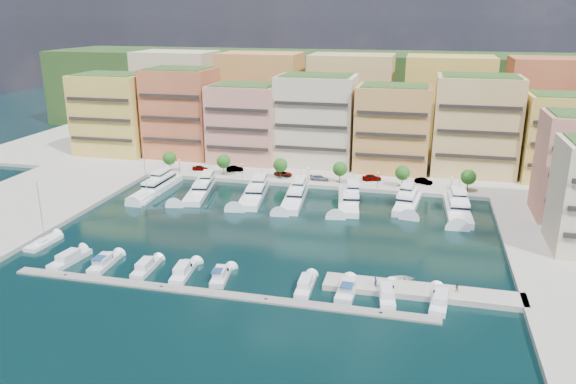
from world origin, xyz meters
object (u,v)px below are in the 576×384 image
at_px(tree_3, 340,169).
at_px(yacht_3, 295,196).
at_px(lamppost_0, 179,164).
at_px(yacht_1, 201,189).
at_px(cruiser_0, 70,259).
at_px(person_0, 376,281).
at_px(yacht_0, 157,186).
at_px(car_3, 319,178).
at_px(person_1, 457,287).
at_px(cruiser_6, 306,286).
at_px(cruiser_8, 387,295).
at_px(tree_2, 280,165).
at_px(lamppost_3, 378,177).
at_px(cruiser_4, 221,276).
at_px(tree_0, 169,158).
at_px(yacht_2, 255,192).
at_px(car_5, 423,181).
at_px(lamppost_2, 308,173).
at_px(car_2, 283,174).
at_px(tree_1, 224,162).
at_px(lamppost_4, 452,182).
at_px(cruiser_7, 347,290).
at_px(sailboat_2, 146,199).
at_px(cruiser_9, 440,301).
at_px(car_0, 200,168).
at_px(yacht_5, 407,201).
at_px(car_1, 235,169).
at_px(cruiser_2, 146,268).
at_px(tree_5, 468,177).
at_px(sailboat_0, 44,243).
at_px(tree_4, 403,173).
at_px(lamppost_1, 242,168).
at_px(cruiser_1, 104,263).
at_px(car_4, 372,177).
at_px(yacht_4, 349,200).
at_px(tender_1, 406,278).
at_px(yacht_6, 457,207).

xyz_separation_m(tree_3, yacht_3, (-8.68, -13.90, -3.53)).
xyz_separation_m(lamppost_0, yacht_1, (10.85, -11.74, -2.73)).
distance_m(cruiser_0, person_0, 55.37).
distance_m(yacht_0, car_3, 42.10).
bearing_deg(person_1, cruiser_6, 2.26).
xyz_separation_m(tree_3, cruiser_8, (16.47, -58.10, -4.20)).
bearing_deg(tree_2, lamppost_3, -5.06).
bearing_deg(yacht_3, cruiser_4, -93.72).
height_order(tree_0, yacht_2, tree_0).
xyz_separation_m(lamppost_0, car_5, (65.33, 6.44, -2.07)).
bearing_deg(cruiser_6, lamppost_2, 101.40).
distance_m(cruiser_8, car_2, 68.90).
xyz_separation_m(tree_1, lamppost_4, (60.00, -2.30, -0.92)).
height_order(lamppost_2, yacht_1, yacht_1).
relative_size(yacht_0, cruiser_7, 2.78).
height_order(tree_0, sailboat_2, sailboat_2).
bearing_deg(tree_2, yacht_0, -152.97).
distance_m(cruiser_9, car_0, 88.81).
relative_size(tree_2, yacht_5, 0.34).
xyz_separation_m(car_3, car_5, (26.92, 3.31, 0.05)).
height_order(yacht_5, cruiser_6, yacht_5).
bearing_deg(car_1, yacht_2, -169.25).
bearing_deg(car_5, lamppost_4, -112.24).
distance_m(cruiser_2, car_3, 62.22).
relative_size(tree_5, car_2, 1.15).
relative_size(sailboat_0, car_0, 3.04).
bearing_deg(cruiser_8, tree_4, 90.47).
bearing_deg(cruiser_8, lamppost_0, 137.30).
distance_m(yacht_0, person_0, 72.47).
bearing_deg(lamppost_2, car_0, 171.30).
height_order(lamppost_1, sailboat_0, sailboat_0).
bearing_deg(sailboat_2, tree_1, 62.55).
xyz_separation_m(lamppost_4, yacht_1, (-61.15, -11.74, -2.73)).
height_order(cruiser_8, sailboat_0, sailboat_0).
bearing_deg(tree_5, person_1, -94.95).
bearing_deg(cruiser_8, tree_1, 129.84).
xyz_separation_m(sailboat_2, car_2, (27.85, 25.33, 1.36)).
xyz_separation_m(yacht_2, cruiser_8, (35.47, -44.32, -0.66)).
height_order(tree_0, cruiser_1, tree_0).
relative_size(tree_0, yacht_0, 0.25).
xyz_separation_m(tree_0, tree_3, (48.00, 0.00, 0.00)).
distance_m(cruiser_9, person_0, 10.46).
height_order(car_4, person_1, car_4).
bearing_deg(cruiser_7, car_0, 129.60).
bearing_deg(yacht_4, tender_1, -68.01).
xyz_separation_m(car_0, car_4, (48.07, 1.38, 0.12)).
bearing_deg(yacht_6, cruiser_0, -147.57).
relative_size(yacht_1, yacht_5, 1.29).
relative_size(lamppost_2, sailboat_2, 0.32).
relative_size(lamppost_2, cruiser_0, 0.45).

